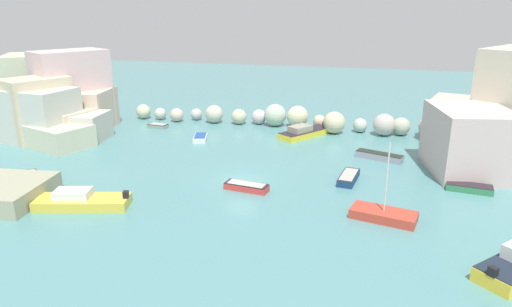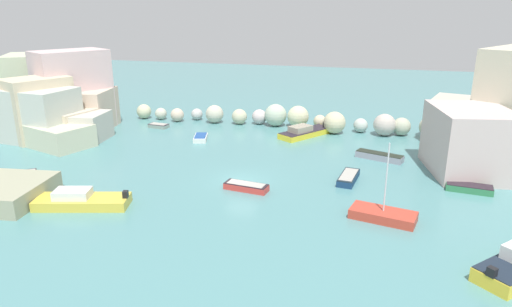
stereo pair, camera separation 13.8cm
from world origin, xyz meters
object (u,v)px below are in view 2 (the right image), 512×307
at_px(moored_boat_3, 159,126).
at_px(moored_boat_6, 379,156).
at_px(moored_boat_9, 201,138).
at_px(moored_boat_2, 305,132).
at_px(moored_boat_1, 348,177).
at_px(moored_boat_10, 246,187).
at_px(moored_boat_7, 383,215).
at_px(moored_boat_4, 29,176).
at_px(moored_boat_8, 469,188).
at_px(moored_boat_0, 81,200).

relative_size(moored_boat_3, moored_boat_6, 0.54).
bearing_deg(moored_boat_9, moored_boat_2, 97.98).
relative_size(moored_boat_1, moored_boat_2, 0.55).
relative_size(moored_boat_3, moored_boat_10, 0.68).
bearing_deg(moored_boat_1, moored_boat_7, -150.32).
relative_size(moored_boat_4, moored_boat_8, 0.77).
distance_m(moored_boat_8, moored_boat_9, 27.32).
distance_m(moored_boat_2, moored_boat_3, 17.84).
distance_m(moored_boat_1, moored_boat_3, 26.57).
distance_m(moored_boat_6, moored_boat_10, 14.78).
bearing_deg(moored_boat_6, moored_boat_8, -22.60).
height_order(moored_boat_1, moored_boat_8, moored_boat_1).
xyz_separation_m(moored_boat_1, moored_boat_7, (2.88, -6.83, 0.04)).
distance_m(moored_boat_0, moored_boat_1, 21.25).
xyz_separation_m(moored_boat_1, moored_boat_4, (-26.34, -6.72, -0.07)).
height_order(moored_boat_0, moored_boat_4, moored_boat_0).
bearing_deg(moored_boat_2, moored_boat_4, -12.10).
relative_size(moored_boat_1, moored_boat_3, 1.54).
relative_size(moored_boat_9, moored_boat_10, 0.82).
height_order(moored_boat_2, moored_boat_3, moored_boat_2).
relative_size(moored_boat_1, moored_boat_10, 1.04).
xyz_separation_m(moored_boat_0, moored_boat_9, (1.76, 18.72, -0.20)).
relative_size(moored_boat_7, moored_boat_9, 1.84).
xyz_separation_m(moored_boat_2, moored_boat_6, (8.33, -6.45, -0.14)).
bearing_deg(moored_boat_3, moored_boat_1, -20.67).
xyz_separation_m(moored_boat_6, moored_boat_8, (7.03, -6.29, -0.05)).
xyz_separation_m(moored_boat_2, moored_boat_9, (-10.78, -4.77, -0.19)).
distance_m(moored_boat_2, moored_boat_7, 21.66).
distance_m(moored_boat_3, moored_boat_9, 7.96).
bearing_deg(moored_boat_4, moored_boat_9, 109.09).
xyz_separation_m(moored_boat_2, moored_boat_4, (-20.42, -19.68, -0.24)).
bearing_deg(moored_boat_6, moored_boat_3, -172.49).
xyz_separation_m(moored_boat_0, moored_boat_4, (-7.88, 3.80, -0.24)).
distance_m(moored_boat_1, moored_boat_7, 7.41).
xyz_separation_m(moored_boat_8, moored_boat_9, (-26.13, 7.97, -0.00)).
relative_size(moored_boat_0, moored_boat_7, 1.28).
bearing_deg(moored_boat_10, moored_boat_3, -38.04).
bearing_deg(moored_boat_9, moored_boat_3, -133.97).
xyz_separation_m(moored_boat_3, moored_boat_9, (7.03, -3.75, 0.03)).
height_order(moored_boat_2, moored_boat_7, moored_boat_7).
bearing_deg(moored_boat_2, moored_boat_8, 84.26).
bearing_deg(moored_boat_1, moored_boat_0, 126.51).
distance_m(moored_boat_1, moored_boat_4, 27.18).
distance_m(moored_boat_2, moored_boat_8, 19.95).
bearing_deg(moored_boat_2, moored_boat_3, -52.77).
bearing_deg(moored_boat_6, moored_boat_0, -121.52).
height_order(moored_boat_3, moored_boat_4, moored_boat_3).
distance_m(moored_boat_6, moored_boat_9, 19.18).
distance_m(moored_boat_3, moored_boat_6, 26.69).
bearing_deg(moored_boat_1, moored_boat_8, -81.78).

